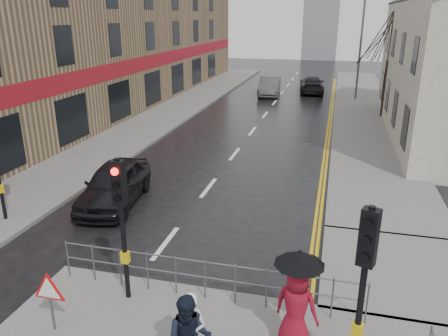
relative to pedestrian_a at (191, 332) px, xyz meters
The scene contains 17 objects.
ground 2.89m from the pedestrian_a, 147.74° to the left, with size 120.00×120.00×0.00m, color black.
left_pavement 26.02m from the pedestrian_a, 109.82° to the left, with size 4.00×44.00×0.14m, color #605E5B.
right_pavement 26.80m from the pedestrian_a, 81.01° to the left, with size 4.00×40.00×0.14m, color #605E5B.
pavement_bridge_right 6.18m from the pedestrian_a, 46.84° to the left, with size 4.00×4.20×0.14m, color #605E5B.
building_left_terrace 27.79m from the pedestrian_a, 121.39° to the left, with size 8.00×42.00×10.00m, color #917554.
traffic_signal_near_left 3.10m from the pedestrian_a, 141.91° to the left, with size 0.28×0.27×3.40m.
traffic_signal_near_right 3.30m from the pedestrian_a, ahead, with size 0.34×0.33×3.40m.
guard_railing_front 2.09m from the pedestrian_a, 100.06° to the left, with size 7.14×0.04×1.00m.
warning_sign 3.13m from the pedestrian_a, behind, with size 0.80×0.07×1.35m.
street_lamp 29.91m from the pedestrian_a, 83.22° to the left, with size 1.83×0.25×8.00m.
tree_near 24.40m from the pedestrian_a, 77.54° to the left, with size 2.40×2.40×6.58m.
tree_far 32.16m from the pedestrian_a, 79.76° to the left, with size 2.40×2.40×5.64m.
pedestrian_a is the anchor object (origin of this frame).
pedestrian_with_umbrella 2.09m from the pedestrian_a, 29.29° to the left, with size 1.00×0.96×2.14m.
car_parked 8.46m from the pedestrian_a, 127.08° to the left, with size 1.72×4.28×1.46m, color black.
car_mid 30.13m from the pedestrian_a, 96.09° to the left, with size 1.62×4.63×1.53m, color #414546.
car_far 32.14m from the pedestrian_a, 89.78° to the left, with size 1.95×4.79×1.39m, color black.
Camera 1 is at (4.50, -7.58, 6.35)m, focal length 35.00 mm.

